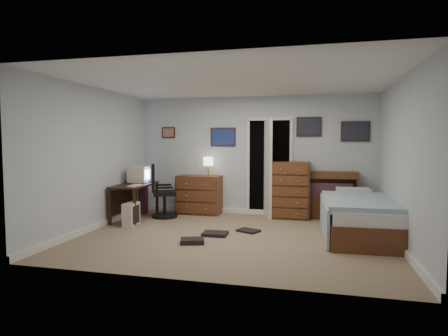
{
  "coord_description": "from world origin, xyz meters",
  "views": [
    {
      "loc": [
        1.25,
        -5.86,
        1.54
      ],
      "look_at": [
        -0.23,
        0.3,
        1.1
      ],
      "focal_mm": 30.0,
      "sensor_mm": 36.0,
      "label": 1
    }
  ],
  "objects_px": {
    "tall_dresser": "(290,190)",
    "bed": "(359,216)",
    "low_dresser": "(199,195)",
    "computer_desk": "(131,192)",
    "office_chair": "(161,197)"
  },
  "relations": [
    {
      "from": "low_dresser",
      "to": "computer_desk",
      "type": "bearing_deg",
      "value": -141.74
    },
    {
      "from": "tall_dresser",
      "to": "bed",
      "type": "relative_size",
      "value": 0.53
    },
    {
      "from": "low_dresser",
      "to": "tall_dresser",
      "type": "relative_size",
      "value": 0.81
    },
    {
      "from": "office_chair",
      "to": "tall_dresser",
      "type": "relative_size",
      "value": 0.96
    },
    {
      "from": "low_dresser",
      "to": "bed",
      "type": "height_order",
      "value": "low_dresser"
    },
    {
      "from": "bed",
      "to": "low_dresser",
      "type": "bearing_deg",
      "value": 156.1
    },
    {
      "from": "tall_dresser",
      "to": "bed",
      "type": "xyz_separation_m",
      "value": [
        1.18,
        -1.23,
        -0.24
      ]
    },
    {
      "from": "tall_dresser",
      "to": "office_chair",
      "type": "bearing_deg",
      "value": -168.87
    },
    {
      "from": "computer_desk",
      "to": "bed",
      "type": "xyz_separation_m",
      "value": [
        4.27,
        -0.38,
        -0.22
      ]
    },
    {
      "from": "low_dresser",
      "to": "bed",
      "type": "distance_m",
      "value": 3.35
    },
    {
      "from": "computer_desk",
      "to": "bed",
      "type": "distance_m",
      "value": 4.29
    },
    {
      "from": "office_chair",
      "to": "tall_dresser",
      "type": "bearing_deg",
      "value": -12.48
    },
    {
      "from": "low_dresser",
      "to": "bed",
      "type": "bearing_deg",
      "value": -20.64
    },
    {
      "from": "office_chair",
      "to": "tall_dresser",
      "type": "distance_m",
      "value": 2.62
    },
    {
      "from": "low_dresser",
      "to": "tall_dresser",
      "type": "distance_m",
      "value": 1.93
    }
  ]
}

